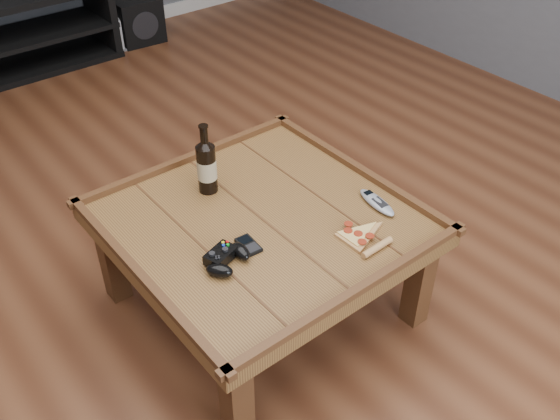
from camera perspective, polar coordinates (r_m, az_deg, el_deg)
ground at (r=2.54m, az=-1.56°, el=-8.74°), size 6.00×6.00×0.00m
baseboard at (r=4.86m, az=-24.11°, el=12.89°), size 5.00×0.02×0.10m
coffee_table at (r=2.27m, az=-1.72°, el=-1.93°), size 1.03×1.03×0.48m
media_console at (r=4.57m, az=-23.76°, el=14.23°), size 1.40×0.45×0.50m
beer_bottle at (r=2.32m, az=-6.73°, el=4.10°), size 0.07×0.07×0.28m
game_controller at (r=2.04m, az=-4.94°, el=-4.43°), size 0.18×0.15×0.05m
pizza_slice at (r=2.16m, az=7.39°, el=-2.50°), size 0.15×0.24×0.02m
smartphone at (r=2.11m, az=-2.89°, el=-3.21°), size 0.06×0.10×0.01m
remote_control at (r=2.31m, az=8.85°, el=0.70°), size 0.08×0.19×0.03m
subwoofer at (r=4.88m, az=-13.00°, el=16.65°), size 0.34×0.34×0.32m
game_console at (r=4.80m, az=-14.60°, el=15.32°), size 0.15×0.20×0.22m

